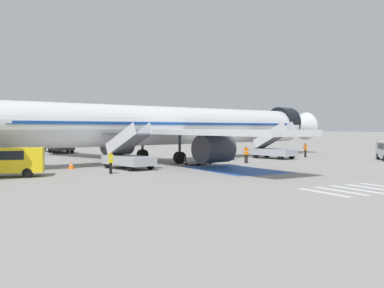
{
  "coord_description": "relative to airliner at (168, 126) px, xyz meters",
  "views": [
    {
      "loc": [
        -21.56,
        -39.83,
        3.3
      ],
      "look_at": [
        -0.25,
        -0.43,
        1.7
      ],
      "focal_mm": 42.0,
      "sensor_mm": 36.0,
      "label": 1
    }
  ],
  "objects": [
    {
      "name": "ground_crew_1",
      "position": [
        6.49,
        -1.85,
        -2.55
      ],
      "size": [
        0.43,
        0.24,
        1.65
      ],
      "rotation": [
        0.0,
        0.0,
        6.26
      ],
      "color": "#2D2D33",
      "rests_on": "ground_plane"
    },
    {
      "name": "traffic_cone_0",
      "position": [
        -10.45,
        -3.79,
        -3.2
      ],
      "size": [
        0.54,
        0.54,
        0.6
      ],
      "color": "orange",
      "rests_on": "ground_plane"
    },
    {
      "name": "fuel_tanker",
      "position": [
        -6.18,
        21.91,
        -1.78
      ],
      "size": [
        2.76,
        9.68,
        3.4
      ],
      "rotation": [
        0.0,
        0.0,
        -0.01
      ],
      "color": "#38383D",
      "rests_on": "ground_plane"
    },
    {
      "name": "apron_stand_patch_blue",
      "position": [
        0.72,
        -10.5,
        -3.49
      ],
      "size": [
        5.02,
        9.06,
        0.01
      ],
      "primitive_type": "cube",
      "color": "#2856A8",
      "rests_on": "ground_plane"
    },
    {
      "name": "service_van_2",
      "position": [
        -15.92,
        -7.79,
        -2.31
      ],
      "size": [
        5.47,
        3.07,
        1.97
      ],
      "rotation": [
        0.0,
        0.0,
        4.46
      ],
      "color": "yellow",
      "rests_on": "ground_plane"
    },
    {
      "name": "apron_walkway_bar_1",
      "position": [
        -1.08,
        -23.32,
        -3.49
      ],
      "size": [
        0.44,
        3.6,
        0.01
      ],
      "primitive_type": "cube",
      "color": "silver",
      "rests_on": "ground_plane"
    },
    {
      "name": "ground_plane",
      "position": [
        2.51,
        -0.39,
        -3.5
      ],
      "size": [
        600.0,
        600.0,
        0.0
      ],
      "primitive_type": "plane",
      "color": "gray"
    },
    {
      "name": "airliner",
      "position": [
        0.0,
        0.0,
        0.0
      ],
      "size": [
        46.55,
        36.58,
        11.72
      ],
      "rotation": [
        0.0,
        0.0,
        -1.34
      ],
      "color": "silver",
      "rests_on": "ground_plane"
    },
    {
      "name": "apron_walkway_bar_0",
      "position": [
        -2.28,
        -23.32,
        -3.49
      ],
      "size": [
        0.44,
        3.6,
        0.01
      ],
      "primitive_type": "cube",
      "color": "silver",
      "rests_on": "ground_plane"
    },
    {
      "name": "apron_leadline_yellow",
      "position": [
        0.72,
        0.17,
        -3.49
      ],
      "size": [
        79.12,
        18.56,
        0.01
      ],
      "primitive_type": "cube",
      "rotation": [
        0.0,
        0.0,
        -1.34
      ],
      "color": "gold",
      "rests_on": "ground_plane"
    },
    {
      "name": "ground_crew_0",
      "position": [
        -8.87,
        -9.06,
        -2.56
      ],
      "size": [
        0.26,
        0.45,
        1.63
      ],
      "rotation": [
        0.0,
        0.0,
        1.65
      ],
      "color": "black",
      "rests_on": "ground_plane"
    },
    {
      "name": "apron_walkway_bar_2",
      "position": [
        0.12,
        -23.32,
        -3.49
      ],
      "size": [
        0.44,
        3.6,
        0.01
      ],
      "primitive_type": "cube",
      "color": "silver",
      "rests_on": "ground_plane"
    },
    {
      "name": "ground_crew_3",
      "position": [
        5.47,
        -5.61,
        -2.58
      ],
      "size": [
        0.48,
        0.45,
        1.6
      ],
      "rotation": [
        0.0,
        0.0,
        2.44
      ],
      "color": "black",
      "rests_on": "ground_plane"
    },
    {
      "name": "baggage_cart",
      "position": [
        0.68,
        -4.98,
        -3.24
      ],
      "size": [
        3.0,
        2.57,
        0.87
      ],
      "rotation": [
        0.0,
        0.0,
        5.22
      ],
      "color": "gray",
      "rests_on": "ground_plane"
    },
    {
      "name": "ground_crew_2",
      "position": [
        16.21,
        -1.9,
        -2.56
      ],
      "size": [
        0.34,
        0.48,
        1.63
      ],
      "rotation": [
        0.0,
        0.0,
        4.44
      ],
      "color": "black",
      "rests_on": "ground_plane"
    },
    {
      "name": "apron_walkway_bar_3",
      "position": [
        1.32,
        -23.32,
        -3.49
      ],
      "size": [
        0.44,
        3.6,
        0.01
      ],
      "primitive_type": "cube",
      "color": "silver",
      "rests_on": "ground_plane"
    },
    {
      "name": "terminal_building",
      "position": [
        8.97,
        67.61,
        0.52
      ],
      "size": [
        83.62,
        12.1,
        8.03
      ],
      "color": "#89939E",
      "rests_on": "ground_plane"
    },
    {
      "name": "boarding_stairs_aft",
      "position": [
        -6.42,
        -6.04,
        -2.54
      ],
      "size": [
        3.23,
        5.53,
        3.72
      ],
      "rotation": [
        0.0,
        0.0,
        0.23
      ],
      "color": "#ADB2BA",
      "rests_on": "ground_plane"
    },
    {
      "name": "boarding_stairs_forward",
      "position": [
        11.68,
        -1.83,
        -2.51
      ],
      "size": [
        3.23,
        5.53,
        3.98
      ],
      "rotation": [
        0.0,
        0.0,
        0.23
      ],
      "color": "#ADB2BA",
      "rests_on": "ground_plane"
    }
  ]
}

